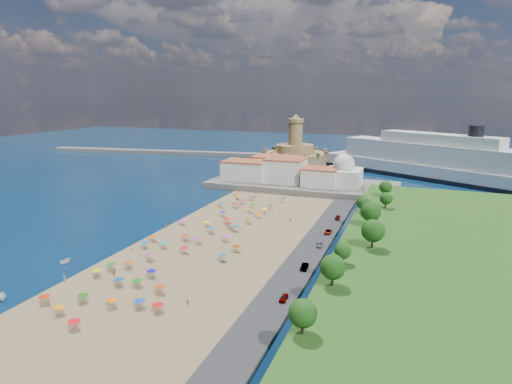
% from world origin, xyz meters
% --- Properties ---
extents(ground, '(700.00, 700.00, 0.00)m').
position_xyz_m(ground, '(0.00, 0.00, 0.00)').
color(ground, '#071938').
rests_on(ground, ground).
extents(terrace, '(90.00, 36.00, 3.00)m').
position_xyz_m(terrace, '(10.00, 73.00, 1.50)').
color(terrace, '#59544C').
rests_on(terrace, ground).
extents(jetty, '(18.00, 70.00, 2.40)m').
position_xyz_m(jetty, '(-12.00, 108.00, 1.20)').
color(jetty, '#59544C').
rests_on(jetty, ground).
extents(breakwater, '(199.03, 34.77, 2.60)m').
position_xyz_m(breakwater, '(-110.00, 153.00, 1.30)').
color(breakwater, '#59544C').
rests_on(breakwater, ground).
extents(waterfront_buildings, '(57.00, 29.00, 11.00)m').
position_xyz_m(waterfront_buildings, '(-3.05, 73.64, 7.88)').
color(waterfront_buildings, silver).
rests_on(waterfront_buildings, terrace).
extents(domed_building, '(16.00, 16.00, 15.00)m').
position_xyz_m(domed_building, '(30.00, 71.00, 8.97)').
color(domed_building, silver).
rests_on(domed_building, terrace).
extents(fortress, '(40.00, 40.00, 32.40)m').
position_xyz_m(fortress, '(-12.00, 138.00, 6.68)').
color(fortress, '#A68553').
rests_on(fortress, ground).
extents(cruise_ship, '(129.56, 82.02, 29.72)m').
position_xyz_m(cruise_ship, '(71.79, 119.58, 8.80)').
color(cruise_ship, black).
rests_on(cruise_ship, ground).
extents(beach_parasols, '(30.51, 115.80, 2.20)m').
position_xyz_m(beach_parasols, '(-1.43, -10.76, 2.15)').
color(beach_parasols, gray).
rests_on(beach_parasols, beach).
extents(beachgoers, '(39.66, 98.04, 1.89)m').
position_xyz_m(beachgoers, '(-4.51, -3.49, 1.13)').
color(beachgoers, tan).
rests_on(beachgoers, beach).
extents(moored_boats, '(5.45, 24.78, 1.43)m').
position_xyz_m(moored_boats, '(-24.81, -53.68, 0.70)').
color(moored_boats, white).
rests_on(moored_boats, ground).
extents(parked_cars, '(2.29, 70.25, 1.38)m').
position_xyz_m(parked_cars, '(36.00, -6.12, 1.34)').
color(parked_cars, gray).
rests_on(parked_cars, promenade).
extents(hillside_trees, '(12.11, 110.51, 7.81)m').
position_xyz_m(hillside_trees, '(48.95, -8.89, 10.13)').
color(hillside_trees, '#382314').
rests_on(hillside_trees, hillside).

